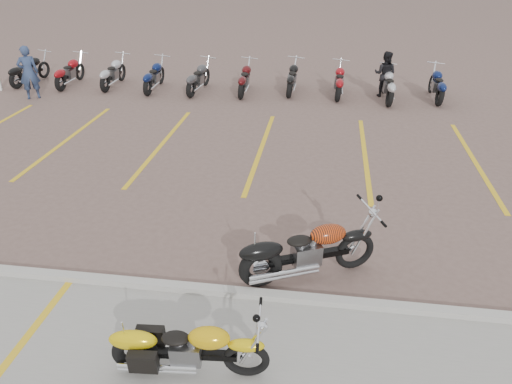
# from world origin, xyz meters

# --- Properties ---
(ground) EXTENTS (100.00, 100.00, 0.00)m
(ground) POSITION_xyz_m (0.00, 0.00, 0.00)
(ground) COLOR #735A52
(ground) RESTS_ON ground
(curb) EXTENTS (60.00, 0.18, 0.12)m
(curb) POSITION_xyz_m (0.00, -2.00, 0.06)
(curb) COLOR #ADAAA3
(curb) RESTS_ON ground
(parking_stripes) EXTENTS (38.00, 5.50, 0.01)m
(parking_stripes) POSITION_xyz_m (0.00, 4.00, 0.00)
(parking_stripes) COLOR gold
(parking_stripes) RESTS_ON ground
(yellow_cruiser) EXTENTS (2.01, 0.34, 0.83)m
(yellow_cruiser) POSITION_xyz_m (0.10, -3.60, 0.41)
(yellow_cruiser) COLOR black
(yellow_cruiser) RESTS_ON ground
(flame_cruiser) EXTENTS (2.18, 1.10, 0.96)m
(flame_cruiser) POSITION_xyz_m (1.45, -1.37, 0.48)
(flame_cruiser) COLOR black
(flame_cruiser) RESTS_ON ground
(person_a) EXTENTS (0.78, 0.72, 1.80)m
(person_a) POSITION_xyz_m (-8.44, 7.51, 0.90)
(person_a) COLOR navy
(person_a) RESTS_ON ground
(person_b) EXTENTS (0.90, 0.79, 1.56)m
(person_b) POSITION_xyz_m (3.57, 9.51, 0.78)
(person_b) COLOR black
(person_b) RESTS_ON ground
(bg_bike_row) EXTENTS (15.59, 2.03, 1.10)m
(bg_bike_row) POSITION_xyz_m (-2.15, 9.31, 0.55)
(bg_bike_row) COLOR black
(bg_bike_row) RESTS_ON ground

